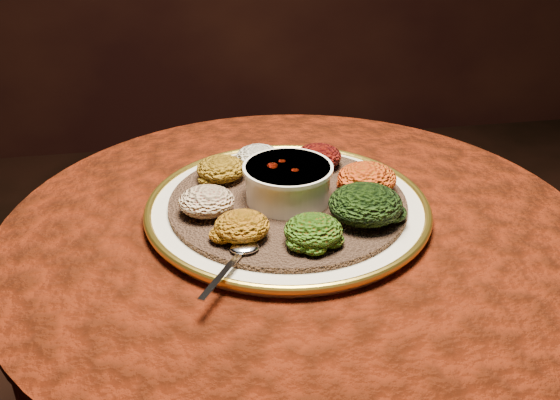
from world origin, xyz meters
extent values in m
cylinder|color=black|center=(0.00, 0.00, 0.34)|extent=(0.12, 0.12, 0.68)
cylinder|color=black|center=(0.00, 0.00, 0.70)|extent=(0.80, 0.80, 0.04)
cylinder|color=#4B1306|center=(0.00, 0.00, 0.56)|extent=(0.93, 0.93, 0.34)
cylinder|color=#4B1306|center=(0.00, 0.00, 0.73)|extent=(0.96, 0.96, 0.01)
cylinder|color=white|center=(-0.01, 0.03, 0.74)|extent=(0.59, 0.59, 0.02)
torus|color=gold|center=(-0.01, 0.03, 0.75)|extent=(0.47, 0.47, 0.01)
cylinder|color=brown|center=(-0.01, 0.03, 0.76)|extent=(0.48, 0.48, 0.01)
cylinder|color=white|center=(-0.01, 0.03, 0.79)|extent=(0.14, 0.14, 0.06)
cylinder|color=white|center=(-0.01, 0.03, 0.82)|extent=(0.15, 0.15, 0.01)
cylinder|color=#5D0B04|center=(-0.01, 0.03, 0.81)|extent=(0.11, 0.11, 0.01)
ellipsoid|color=silver|center=(-0.10, -0.11, 0.77)|extent=(0.04, 0.03, 0.01)
cube|color=silver|center=(-0.14, -0.17, 0.77)|extent=(0.07, 0.10, 0.00)
ellipsoid|color=white|center=(-0.04, 0.16, 0.78)|extent=(0.08, 0.08, 0.04)
ellipsoid|color=black|center=(0.07, 0.14, 0.78)|extent=(0.08, 0.08, 0.04)
ellipsoid|color=#A7780D|center=(0.12, 0.04, 0.79)|extent=(0.10, 0.09, 0.05)
ellipsoid|color=black|center=(0.09, -0.05, 0.79)|extent=(0.11, 0.11, 0.05)
ellipsoid|color=#8D3609|center=(0.00, -0.10, 0.78)|extent=(0.09, 0.08, 0.04)
ellipsoid|color=#AA5F0F|center=(-0.10, -0.07, 0.78)|extent=(0.08, 0.08, 0.04)
ellipsoid|color=maroon|center=(-0.14, 0.01, 0.78)|extent=(0.09, 0.08, 0.04)
ellipsoid|color=#9E6E13|center=(-0.11, 0.12, 0.78)|extent=(0.09, 0.08, 0.04)
camera|label=1|loc=(-0.18, -0.85, 1.26)|focal=40.00mm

